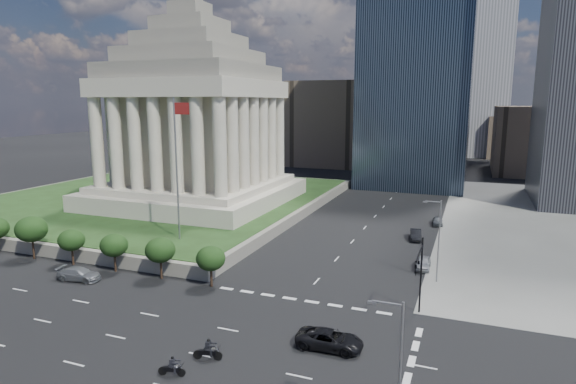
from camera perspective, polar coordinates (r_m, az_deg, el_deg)
The scene contains 19 objects.
ground at distance 135.24m, azimuth 13.89°, elevation 1.26°, with size 500.00×500.00×0.00m, color black.
plaza_terrace at distance 105.03m, azimuth -15.24°, elevation -0.94°, with size 66.00×70.00×1.80m, color slate.
plaza_lawn at distance 104.85m, azimuth -15.27°, elevation -0.44°, with size 64.00×68.00×0.10m, color #1F3515.
war_memorial at distance 95.15m, azimuth -11.15°, elevation 10.50°, with size 34.00×34.00×39.00m, color #AEA592, non-canonical shape.
flagpole at distance 68.88m, azimuth -12.98°, elevation 3.55°, with size 2.52×0.24×20.00m.
tree_row at distance 72.27m, azimuth -26.23°, elevation -5.15°, with size 53.00×4.00×6.00m, color black, non-canonical shape.
midrise_glass at distance 128.65m, azimuth 15.10°, elevation 14.16°, with size 26.00×26.00×60.00m, color black.
building_filler_ne at distance 163.61m, azimuth 26.69°, elevation 5.55°, with size 20.00×30.00×20.00m, color brown.
building_filler_nw at distance 169.24m, azimuth 5.26°, elevation 8.11°, with size 24.00×30.00×28.00m, color brown.
traffic_signal_ne at distance 49.08m, azimuth 15.33°, elevation -8.83°, with size 0.30×5.74×8.00m.
street_lamp_south at distance 30.94m, azimuth 12.82°, elevation -19.96°, with size 2.13×0.22×10.00m.
street_lamp_north at distance 59.68m, azimuth 17.31°, elevation -5.04°, with size 2.13×0.22×10.00m.
pickup_truck at distance 44.14m, azimuth 4.96°, elevation -17.03°, with size 2.72×5.90×1.64m, color black.
suv_grey at distance 64.23m, azimuth -23.53°, elevation -8.90°, with size 2.20×5.40×1.57m, color slate.
parked_sedan_near at distance 65.25m, azimuth 15.73°, elevation -8.11°, with size 4.48×1.80×1.53m, color #909498.
parked_sedan_mid at distance 78.32m, azimuth 14.90°, elevation -4.92°, with size 4.67×1.63×1.54m, color black.
parked_sedan_far at distance 88.47m, azimuth 17.31°, elevation -3.30°, with size 4.23×1.70×1.44m, color #5A5E62.
motorcycle_lead at distance 41.25m, azimuth -13.63°, elevation -19.39°, with size 2.27×0.62×1.69m, color black, non-canonical shape.
motorcycle_trail at distance 42.82m, azimuth -9.52°, elevation -17.88°, with size 2.53×0.69×1.89m, color black, non-canonical shape.
Camera 1 is at (16.71, -32.50, 21.27)m, focal length 30.00 mm.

